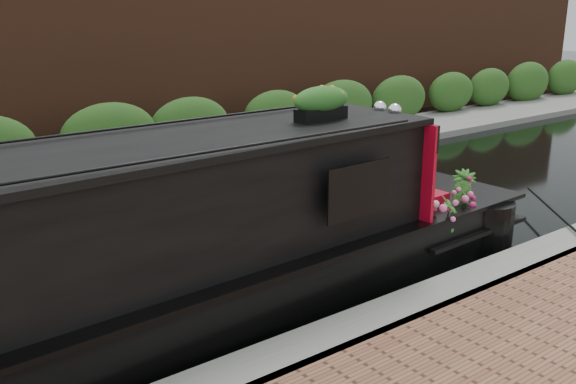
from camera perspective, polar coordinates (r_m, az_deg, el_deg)
ground at (r=9.60m, az=-4.65°, el=-4.38°), size 80.00×80.00×0.00m
near_bank_coping at (r=7.28m, az=9.87°, el=-11.75°), size 40.00×0.60×0.50m
far_bank_path at (r=13.17m, az=-14.60°, el=0.96°), size 40.00×2.40×0.34m
far_hedge at (r=13.98m, az=-16.05°, el=1.74°), size 40.00×1.10×2.80m
far_brick_wall at (r=15.91m, az=-18.86°, el=3.25°), size 40.00×1.00×8.00m
narrowboat at (r=6.67m, az=-16.14°, el=-7.34°), size 11.47×2.44×2.69m
rope_fender at (r=10.52m, az=16.59°, el=-2.28°), size 0.30×0.38×0.30m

